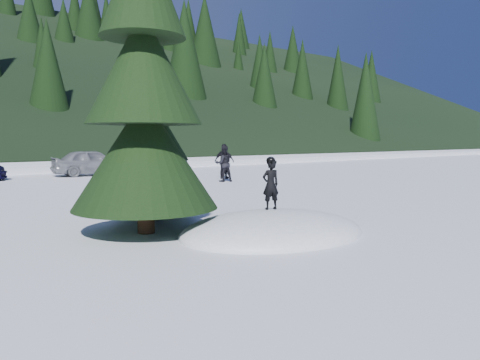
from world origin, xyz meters
TOP-DOWN VIEW (x-y plane):
  - ground at (0.00, 0.00)m, footprint 200.00×200.00m
  - snow_mound at (0.00, 0.00)m, footprint 4.48×3.52m
  - spruce_tall at (-2.20, 1.80)m, footprint 3.20×3.20m
  - spruce_short at (-1.20, 3.20)m, footprint 2.20×2.20m
  - child_skier at (0.22, 0.32)m, footprint 0.47×0.37m
  - adult_0 at (6.78, 10.84)m, footprint 1.04×0.93m
  - adult_1 at (7.78, 12.13)m, footprint 0.94×1.17m
  - adult_2 at (5.35, 13.09)m, footprint 1.16×1.02m
  - car_4 at (3.26, 18.77)m, footprint 4.66×2.36m
  - car_5 at (6.59, 20.11)m, footprint 4.10×1.59m

SIDE VIEW (x-z plane):
  - ground at x=0.00m, z-range 0.00..0.00m
  - snow_mound at x=0.00m, z-range -0.48..0.48m
  - car_5 at x=6.59m, z-range 0.00..1.33m
  - car_4 at x=3.26m, z-range 0.00..1.52m
  - adult_2 at x=5.35m, z-range 0.00..1.56m
  - adult_0 at x=6.78m, z-range 0.00..1.78m
  - adult_1 at x=7.78m, z-range 0.00..1.85m
  - child_skier at x=0.22m, z-range 0.48..1.62m
  - spruce_short at x=-1.20m, z-range -0.58..4.79m
  - spruce_tall at x=-2.20m, z-range -0.98..7.62m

